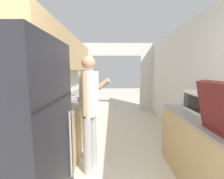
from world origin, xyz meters
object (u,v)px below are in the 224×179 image
(range_oven, at_px, (75,115))
(person, at_px, (89,111))
(microwave, at_px, (204,102))
(knife, at_px, (82,93))
(refrigerator, at_px, (17,144))

(range_oven, relative_size, person, 0.61)
(range_oven, height_order, person, person)
(range_oven, distance_m, person, 1.47)
(person, height_order, microwave, person)
(person, height_order, knife, person)
(refrigerator, xyz_separation_m, knife, (-0.01, 2.81, 0.03))
(range_oven, relative_size, microwave, 1.96)
(refrigerator, height_order, microwave, refrigerator)
(refrigerator, distance_m, person, 1.05)
(refrigerator, bearing_deg, microwave, 22.52)
(microwave, bearing_deg, refrigerator, -157.48)
(range_oven, xyz_separation_m, microwave, (2.17, -1.34, 0.60))
(refrigerator, xyz_separation_m, person, (0.47, 0.93, 0.04))
(microwave, distance_m, knife, 2.87)
(knife, bearing_deg, range_oven, -78.49)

